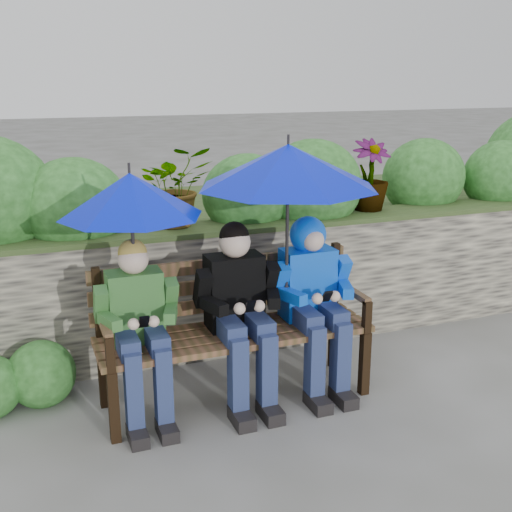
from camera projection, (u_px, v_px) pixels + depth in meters
name	position (u px, v px, depth m)	size (l,w,h in m)	color
ground	(261.00, 387.00, 4.59)	(60.00, 60.00, 0.00)	#56554E
garden_backdrop	(195.00, 246.00, 5.83)	(8.00, 2.86, 1.87)	#35322F
park_bench	(232.00, 320.00, 4.34)	(1.84, 0.54, 0.97)	black
boy_left	(139.00, 322.00, 4.01)	(0.52, 0.60, 1.18)	#2D682D
boy_middle	(240.00, 306.00, 4.22)	(0.56, 0.65, 1.23)	black
boy_right	(313.00, 290.00, 4.41)	(0.55, 0.66, 1.22)	blue
umbrella_left	(130.00, 195.00, 3.83)	(0.88, 0.88, 0.94)	#0012C9
umbrella_right	(288.00, 166.00, 4.10)	(1.19, 1.19, 1.05)	#0012C9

